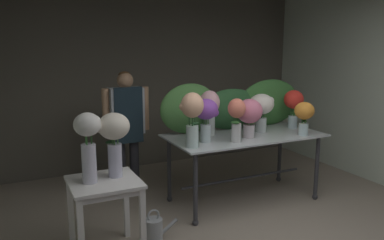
% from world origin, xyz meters
% --- Properties ---
extents(ground_plane, '(7.99, 7.99, 0.00)m').
position_xyz_m(ground_plane, '(0.00, 1.82, 0.00)').
color(ground_plane, gray).
extents(wall_back, '(4.96, 0.12, 2.87)m').
position_xyz_m(wall_back, '(0.00, 3.63, 1.44)').
color(wall_back, '#5B564C').
rests_on(wall_back, ground).
extents(wall_right, '(0.12, 3.75, 2.87)m').
position_xyz_m(wall_right, '(2.48, 1.82, 1.44)').
color(wall_right, silver).
rests_on(wall_right, ground).
extents(display_table_glass, '(1.88, 0.94, 0.85)m').
position_xyz_m(display_table_glass, '(0.39, 1.66, 0.72)').
color(display_table_glass, silver).
rests_on(display_table_glass, ground).
extents(side_table_white, '(0.62, 0.60, 0.73)m').
position_xyz_m(side_table_white, '(-1.46, 1.11, 0.62)').
color(side_table_white, white).
rests_on(side_table_white, ground).
extents(florist, '(0.60, 0.24, 1.60)m').
position_xyz_m(florist, '(-0.85, 2.44, 0.98)').
color(florist, '#232328').
rests_on(florist, ground).
extents(foliage_backdrop, '(2.05, 0.23, 0.62)m').
position_xyz_m(foliage_backdrop, '(0.47, 2.01, 1.14)').
color(foliage_backdrop, '#477F3D').
rests_on(foliage_backdrop, display_table_glass).
extents(vase_peach_tulips, '(0.26, 0.24, 0.59)m').
position_xyz_m(vase_peach_tulips, '(-0.43, 1.41, 1.21)').
color(vase_peach_tulips, silver).
rests_on(vase_peach_tulips, display_table_glass).
extents(vase_scarlet_roses, '(0.27, 0.25, 0.50)m').
position_xyz_m(vase_scarlet_roses, '(1.16, 1.70, 1.17)').
color(vase_scarlet_roses, silver).
rests_on(vase_scarlet_roses, display_table_glass).
extents(vase_sunset_dahlias, '(0.24, 0.24, 0.40)m').
position_xyz_m(vase_sunset_dahlias, '(1.03, 1.34, 1.10)').
color(vase_sunset_dahlias, silver).
rests_on(vase_sunset_dahlias, display_table_glass).
extents(vase_coral_stock, '(0.20, 0.20, 0.50)m').
position_xyz_m(vase_coral_stock, '(0.11, 1.39, 1.15)').
color(vase_coral_stock, silver).
rests_on(vase_coral_stock, display_table_glass).
extents(vase_blush_hydrangea, '(0.24, 0.24, 0.54)m').
position_xyz_m(vase_blush_hydrangea, '(0.00, 1.84, 1.17)').
color(vase_blush_hydrangea, silver).
rests_on(vase_blush_hydrangea, display_table_glass).
extents(vase_rosy_peonies, '(0.31, 0.31, 0.46)m').
position_xyz_m(vase_rosy_peonies, '(0.35, 1.51, 1.13)').
color(vase_rosy_peonies, silver).
rests_on(vase_rosy_peonies, display_table_glass).
extents(vase_violet_freesia, '(0.29, 0.27, 0.49)m').
position_xyz_m(vase_violet_freesia, '(-0.20, 1.55, 1.17)').
color(vase_violet_freesia, silver).
rests_on(vase_violet_freesia, display_table_glass).
extents(vase_ivory_snapdragons, '(0.32, 0.31, 0.48)m').
position_xyz_m(vase_ivory_snapdragons, '(0.66, 1.70, 1.15)').
color(vase_ivory_snapdragons, silver).
rests_on(vase_ivory_snapdragons, display_table_glass).
extents(vase_white_roses_tall, '(0.24, 0.24, 0.63)m').
position_xyz_m(vase_white_roses_tall, '(-1.58, 1.11, 1.12)').
color(vase_white_roses_tall, silver).
rests_on(vase_white_roses_tall, side_table_white).
extents(vase_cream_lisianthus_tall, '(0.32, 0.29, 0.60)m').
position_xyz_m(vase_cream_lisianthus_tall, '(-1.34, 1.17, 1.13)').
color(vase_cream_lisianthus_tall, silver).
rests_on(vase_cream_lisianthus_tall, side_table_white).
extents(watering_can, '(0.35, 0.18, 0.34)m').
position_xyz_m(watering_can, '(-0.98, 1.15, 0.13)').
color(watering_can, '#999EA3').
rests_on(watering_can, ground).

